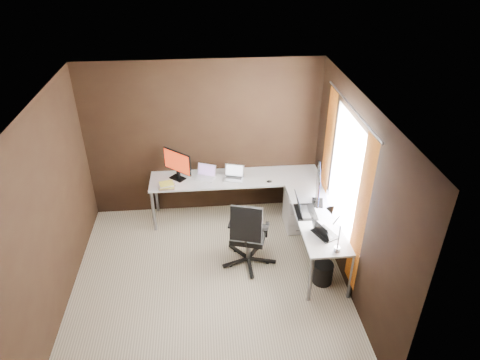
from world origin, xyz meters
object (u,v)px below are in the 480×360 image
laptop_silver (234,175)px  laptop_black_small (323,232)px  monitor_right (318,185)px  monitor_left (177,163)px  office_chair (248,245)px  desk_lamp (333,224)px  drawer_pedestal (299,210)px  laptop_white (206,175)px  book_stack (167,185)px  wastebasket (323,273)px  laptop_black_big (303,209)px

laptop_silver → laptop_black_small: (1.01, -1.51, 0.00)m
monitor_right → laptop_silver: bearing=68.2°
monitor_left → laptop_black_small: 2.46m
office_chair → desk_lamp: bearing=-18.4°
drawer_pedestal → monitor_left: monitor_left is taller
drawer_pedestal → laptop_white: laptop_white is taller
desk_lamp → office_chair: desk_lamp is taller
laptop_white → desk_lamp: size_ratio=0.60×
monitor_left → drawer_pedestal: bearing=29.5°
laptop_silver → laptop_black_small: 1.82m
monitor_right → desk_lamp: 0.98m
drawer_pedestal → book_stack: 2.07m
laptop_white → laptop_black_small: size_ratio=0.93×
laptop_black_small → wastebasket: bearing=-174.7°
book_stack → desk_lamp: size_ratio=0.42×
book_stack → laptop_silver: bearing=10.0°
drawer_pedestal → laptop_silver: bearing=161.5°
laptop_white → office_chair: office_chair is taller
laptop_black_big → wastebasket: bearing=-160.4°
office_chair → wastebasket: 1.07m
wastebasket → book_stack: bearing=146.0°
laptop_black_small → desk_lamp: (0.02, -0.26, 0.32)m
laptop_black_small → book_stack: bearing=32.4°
monitor_left → monitor_right: size_ratio=0.75×
laptop_silver → wastebasket: 2.00m
laptop_black_small → wastebasket: laptop_black_small is taller
monitor_left → monitor_right: 2.14m
laptop_silver → laptop_black_big: laptop_black_big is taller
laptop_black_small → desk_lamp: 0.41m
monitor_right → book_stack: monitor_right is taller
drawer_pedestal → laptop_black_small: (0.03, -1.18, 0.48)m
laptop_black_big → wastebasket: 0.88m
laptop_white → wastebasket: (1.49, -1.64, -0.63)m
laptop_silver → book_stack: size_ratio=1.42×
drawer_pedestal → monitor_left: bearing=167.6°
drawer_pedestal → laptop_silver: laptop_silver is taller
drawer_pedestal → wastebasket: bearing=-86.9°
monitor_left → book_stack: (-0.17, -0.25, -0.23)m
laptop_black_small → office_chair: office_chair is taller
desk_lamp → monitor_right: bearing=102.9°
laptop_white → wastebasket: size_ratio=1.19×
monitor_right → laptop_black_big: monitor_right is taller
drawer_pedestal → monitor_right: 0.86m
laptop_black_big → laptop_black_small: size_ratio=1.05×
laptop_silver → desk_lamp: desk_lamp is taller
wastebasket → office_chair: bearing=154.1°
desk_lamp → drawer_pedestal: bearing=109.0°
monitor_right → laptop_white: monitor_right is taller
wastebasket → laptop_black_small: bearing=119.7°
laptop_black_small → drawer_pedestal: bearing=-23.1°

